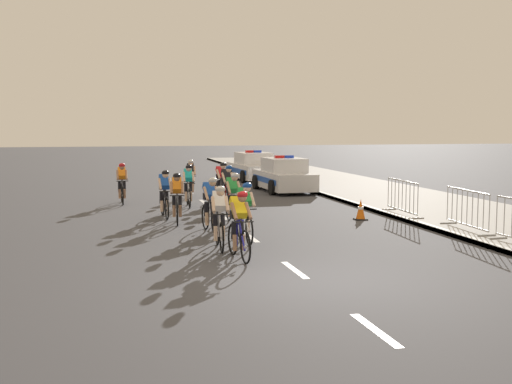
{
  "coord_description": "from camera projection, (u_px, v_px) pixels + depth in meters",
  "views": [
    {
      "loc": [
        -3.76,
        -11.43,
        2.92
      ],
      "look_at": [
        0.33,
        5.82,
        1.1
      ],
      "focal_mm": 45.99,
      "sensor_mm": 36.0,
      "label": 1
    }
  ],
  "objects": [
    {
      "name": "cyclist_second",
      "position": [
        219.0,
        216.0,
        15.35
      ],
      "size": [
        0.44,
        1.72,
        1.56
      ],
      "color": "black",
      "rests_on": "ground"
    },
    {
      "name": "sidewalk_slab",
      "position": [
        381.0,
        193.0,
        27.53
      ],
      "size": [
        5.17,
        60.0,
        0.12
      ],
      "primitive_type": "cube",
      "color": "gray",
      "rests_on": "ground"
    },
    {
      "name": "police_car_second",
      "position": [
        253.0,
        168.0,
        34.52
      ],
      "size": [
        2.18,
        4.49,
        1.59
      ],
      "color": "white",
      "rests_on": "ground"
    },
    {
      "name": "cyclist_sixth",
      "position": [
        177.0,
        197.0,
        19.36
      ],
      "size": [
        0.45,
        1.72,
        1.56
      ],
      "color": "black",
      "rests_on": "ground"
    },
    {
      "name": "kerb_edge",
      "position": [
        324.0,
        195.0,
        26.96
      ],
      "size": [
        0.16,
        60.0,
        0.13
      ],
      "primitive_type": "cube",
      "color": "#9E9E99",
      "rests_on": "ground"
    },
    {
      "name": "cyclist_eighth",
      "position": [
        227.0,
        186.0,
        22.97
      ],
      "size": [
        0.44,
        1.72,
        1.56
      ],
      "color": "black",
      "rests_on": "ground"
    },
    {
      "name": "ground_plane",
      "position": [
        311.0,
        282.0,
        12.22
      ],
      "size": [
        160.0,
        160.0,
        0.0
      ],
      "primitive_type": "plane",
      "color": "#424247"
    },
    {
      "name": "cyclist_lead",
      "position": [
        239.0,
        224.0,
        14.16
      ],
      "size": [
        0.44,
        1.72,
        1.56
      ],
      "color": "black",
      "rests_on": "ground"
    },
    {
      "name": "police_car_nearest",
      "position": [
        283.0,
        176.0,
        28.79
      ],
      "size": [
        2.07,
        4.44,
        1.59
      ],
      "color": "silver",
      "rests_on": "ground"
    },
    {
      "name": "cyclist_tenth",
      "position": [
        221.0,
        182.0,
        24.71
      ],
      "size": [
        0.45,
        1.72,
        1.56
      ],
      "color": "black",
      "rests_on": "ground"
    },
    {
      "name": "crowd_barrier_rear",
      "position": [
        402.0,
        197.0,
        20.6
      ],
      "size": [
        0.6,
        2.32,
        1.07
      ],
      "color": "#B7BABF",
      "rests_on": "sidewalk_slab"
    },
    {
      "name": "crowd_barrier_middle",
      "position": [
        467.0,
        210.0,
        17.56
      ],
      "size": [
        0.63,
        2.32,
        1.07
      ],
      "color": "#B7BABF",
      "rests_on": "sidewalk_slab"
    },
    {
      "name": "cyclist_fifth",
      "position": [
        233.0,
        197.0,
        19.4
      ],
      "size": [
        0.42,
        1.72,
        1.56
      ],
      "color": "black",
      "rests_on": "ground"
    },
    {
      "name": "cyclist_twelfth",
      "position": [
        122.0,
        183.0,
        24.25
      ],
      "size": [
        0.42,
        1.72,
        1.56
      ],
      "color": "black",
      "rests_on": "ground"
    },
    {
      "name": "lane_markings_centre",
      "position": [
        235.0,
        226.0,
        19.03
      ],
      "size": [
        0.14,
        21.6,
        0.01
      ],
      "color": "white",
      "rests_on": "ground"
    },
    {
      "name": "cyclist_ninth",
      "position": [
        188.0,
        185.0,
        23.34
      ],
      "size": [
        0.43,
        1.72,
        1.56
      ],
      "color": "black",
      "rests_on": "ground"
    },
    {
      "name": "cyclist_third",
      "position": [
        245.0,
        211.0,
        16.25
      ],
      "size": [
        0.42,
        1.72,
        1.56
      ],
      "color": "black",
      "rests_on": "ground"
    },
    {
      "name": "cyclist_seventh",
      "position": [
        165.0,
        193.0,
        20.55
      ],
      "size": [
        0.42,
        1.72,
        1.56
      ],
      "color": "black",
      "rests_on": "ground"
    },
    {
      "name": "cyclist_fourth",
      "position": [
        210.0,
        204.0,
        17.75
      ],
      "size": [
        0.45,
        1.72,
        1.56
      ],
      "color": "black",
      "rests_on": "ground"
    },
    {
      "name": "cyclist_eleventh",
      "position": [
        191.0,
        178.0,
        26.58
      ],
      "size": [
        0.45,
        1.72,
        1.56
      ],
      "color": "black",
      "rests_on": "ground"
    },
    {
      "name": "traffic_cone_near",
      "position": [
        361.0,
        210.0,
        20.19
      ],
      "size": [
        0.36,
        0.36,
        0.64
      ],
      "color": "black",
      "rests_on": "ground"
    }
  ]
}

